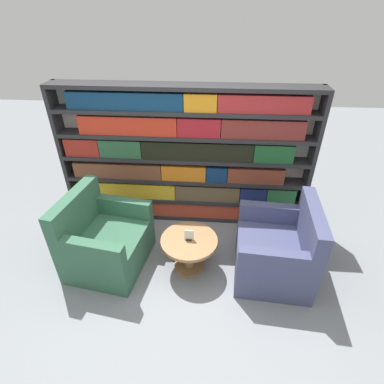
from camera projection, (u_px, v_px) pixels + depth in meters
The scene contains 6 objects.
ground_plane at pixel (174, 289), 3.37m from camera, with size 14.00×14.00×0.00m, color gray.
bookshelf at pixel (184, 158), 4.02m from camera, with size 3.34×0.30×1.91m.
armchair_left at pixel (105, 242), 3.56m from camera, with size 0.96×1.04×0.94m.
armchair_right at pixel (277, 251), 3.42m from camera, with size 0.89×0.98×0.94m.
coffee_table at pixel (189, 248), 3.48m from camera, with size 0.66×0.66×0.44m.
table_sign at pixel (189, 236), 3.38m from camera, with size 0.11×0.06×0.13m.
Camera 1 is at (0.37, -2.21, 2.76)m, focal length 28.00 mm.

